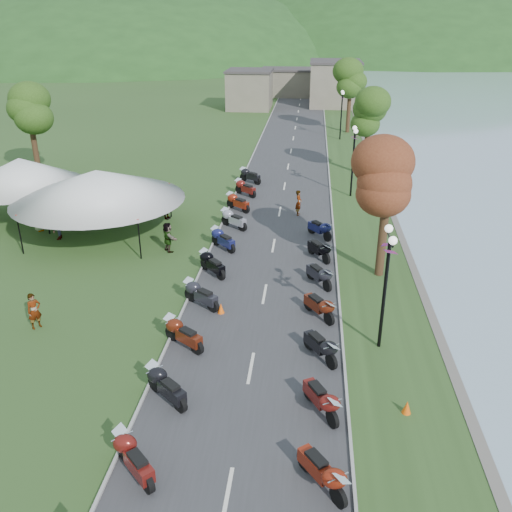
{
  "coord_description": "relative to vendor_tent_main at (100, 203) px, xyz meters",
  "views": [
    {
      "loc": [
        1.92,
        -0.96,
        12.32
      ],
      "look_at": [
        -0.57,
        23.56,
        1.3
      ],
      "focal_mm": 38.0,
      "sensor_mm": 36.0,
      "label": 1
    }
  ],
  "objects": [
    {
      "name": "pedestrian_a",
      "position": [
        1.06,
        -10.86,
        -2.0
      ],
      "size": [
        0.71,
        0.73,
        1.63
      ],
      "primitive_type": "imported",
      "rotation": [
        0.0,
        0.0,
        0.89
      ],
      "color": "slate",
      "rests_on": "ground"
    },
    {
      "name": "vendor_tent_side",
      "position": [
        -5.95,
        2.31,
        0.0
      ],
      "size": [
        5.3,
        5.3,
        4.0
      ],
      "primitive_type": null,
      "color": "white",
      "rests_on": "ground"
    },
    {
      "name": "pedestrian_b",
      "position": [
        1.81,
        2.94,
        -2.0
      ],
      "size": [
        0.97,
        0.68,
        1.8
      ],
      "primitive_type": "imported",
      "rotation": [
        0.0,
        0.0,
        3.39
      ],
      "color": "slate",
      "rests_on": "ground"
    },
    {
      "name": "vendor_tent_main",
      "position": [
        0.0,
        0.0,
        0.0
      ],
      "size": [
        6.81,
        6.81,
        4.0
      ],
      "primitive_type": null,
      "color": "white",
      "rests_on": "ground"
    },
    {
      "name": "pedestrian_c",
      "position": [
        -2.37,
        -1.08,
        -2.0
      ],
      "size": [
        0.75,
        1.35,
        1.97
      ],
      "primitive_type": "imported",
      "rotation": [
        0.0,
        0.0,
        4.89
      ],
      "color": "slate",
      "rests_on": "ground"
    },
    {
      "name": "tree_lakeside",
      "position": [
        16.24,
        -4.1,
        1.92
      ],
      "size": [
        2.82,
        2.82,
        7.85
      ],
      "primitive_type": null,
      "color": "#365E1B",
      "rests_on": "ground"
    },
    {
      "name": "moto_row_right",
      "position": [
        13.15,
        -13.5,
        -1.45
      ],
      "size": [
        2.6,
        30.94,
        1.1
      ],
      "primitive_type": null,
      "color": "#331411",
      "rests_on": "ground"
    },
    {
      "name": "hills_backdrop",
      "position": [
        10.54,
        171.14,
        -2.0
      ],
      "size": [
        360.0,
        120.0,
        76.0
      ],
      "primitive_type": null,
      "color": "#285621",
      "rests_on": "ground"
    },
    {
      "name": "moto_row_left",
      "position": [
        7.77,
        -10.01,
        -1.45
      ],
      "size": [
        2.6,
        45.99,
        1.1
      ],
      "primitive_type": null,
      "color": "#331411",
      "rests_on": "ground"
    },
    {
      "name": "road",
      "position": [
        10.54,
        11.14,
        -1.99
      ],
      "size": [
        7.0,
        120.0,
        0.02
      ],
      "primitive_type": "cube",
      "color": "#39393C",
      "rests_on": "ground"
    },
    {
      "name": "far_building",
      "position": [
        8.54,
        56.14,
        0.5
      ],
      "size": [
        18.0,
        16.0,
        5.0
      ],
      "primitive_type": "cube",
      "color": "#776E5D",
      "rests_on": "ground"
    }
  ]
}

